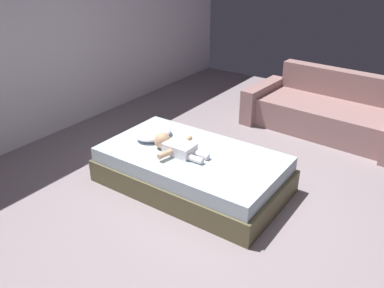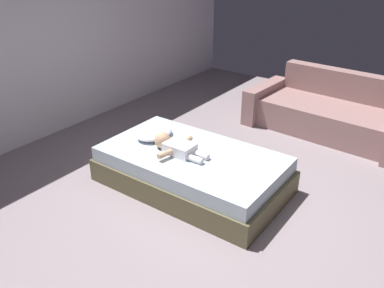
# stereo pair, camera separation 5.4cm
# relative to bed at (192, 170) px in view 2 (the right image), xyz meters

# --- Properties ---
(ground_plane) EXTENTS (8.00, 8.00, 0.00)m
(ground_plane) POSITION_rel_bed_xyz_m (-0.04, -0.61, -0.20)
(ground_plane) COLOR gray
(wall_behind_bed) EXTENTS (8.00, 0.12, 2.67)m
(wall_behind_bed) POSITION_rel_bed_xyz_m (-0.04, 2.39, 1.14)
(wall_behind_bed) COLOR silver
(wall_behind_bed) RESTS_ON ground_plane
(bed) EXTENTS (1.11, 1.96, 0.40)m
(bed) POSITION_rel_bed_xyz_m (0.00, 0.00, 0.00)
(bed) COLOR brown
(bed) RESTS_ON ground_plane
(pillow) EXTENTS (0.45, 0.35, 0.10)m
(pillow) POSITION_rel_bed_xyz_m (0.06, 0.57, 0.26)
(pillow) COLOR white
(pillow) RESTS_ON bed
(baby) EXTENTS (0.54, 0.63, 0.17)m
(baby) POSITION_rel_bed_xyz_m (-0.09, 0.15, 0.27)
(baby) COLOR white
(baby) RESTS_ON bed
(toothbrush) EXTENTS (0.07, 0.15, 0.02)m
(toothbrush) POSITION_rel_bed_xyz_m (0.16, 0.17, 0.21)
(toothbrush) COLOR #288CEC
(toothbrush) RESTS_ON bed
(couch) EXTENTS (1.17, 2.18, 0.77)m
(couch) POSITION_rel_bed_xyz_m (2.28, -0.71, 0.06)
(couch) COLOR gray
(couch) RESTS_ON ground_plane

